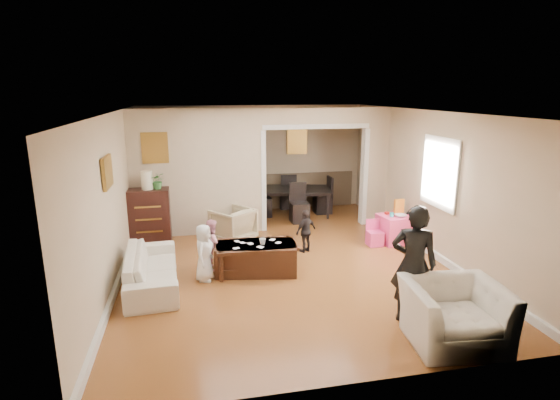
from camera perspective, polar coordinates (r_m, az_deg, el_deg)
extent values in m
plane|color=#A65F2B|center=(7.91, 0.30, -7.75)|extent=(7.00, 7.00, 0.00)
cube|color=#C3AD8F|center=(9.13, -10.56, 3.49)|extent=(2.75, 0.18, 2.60)
cube|color=#C3AD8F|center=(9.97, 12.20, 4.28)|extent=(0.55, 0.18, 2.60)
cube|color=#C3AD8F|center=(9.37, 4.70, 10.88)|extent=(2.22, 0.18, 0.35)
cube|color=white|center=(8.12, 20.16, 3.36)|extent=(0.03, 0.95, 1.10)
cube|color=brown|center=(8.97, -16.00, 6.56)|extent=(0.45, 0.03, 0.55)
cube|color=brown|center=(6.78, -21.60, 3.42)|extent=(0.03, 0.55, 0.40)
cube|color=brown|center=(11.01, 2.22, 7.60)|extent=(0.45, 0.03, 0.55)
imported|color=white|center=(7.09, -16.38, -8.57)|extent=(0.85, 1.94, 0.56)
imported|color=tan|center=(8.81, -6.16, -3.21)|extent=(1.02, 1.02, 0.67)
imported|color=white|center=(5.75, 21.77, -13.63)|extent=(1.21, 1.09, 0.72)
cube|color=black|center=(8.97, -16.64, -2.04)|extent=(0.79, 0.44, 1.09)
cylinder|color=#FFF7CF|center=(8.80, -16.97, 2.49)|extent=(0.22, 0.22, 0.36)
imported|color=#377132|center=(8.79, -15.66, 2.44)|extent=(0.29, 0.25, 0.32)
cube|color=#3C1E13|center=(7.32, -3.12, -7.55)|extent=(1.41, 0.88, 0.49)
imported|color=silver|center=(7.18, -2.30, -5.44)|extent=(0.12, 0.12, 0.10)
cube|color=#FF4382|center=(8.98, 14.69, -3.66)|extent=(0.63, 0.63, 0.55)
cube|color=gold|center=(9.01, 15.26, -0.84)|extent=(0.21, 0.09, 0.30)
cylinder|color=#29CCD0|center=(8.81, 14.37, -1.86)|extent=(0.08, 0.08, 0.08)
cube|color=red|center=(8.95, 13.78, -1.67)|extent=(0.10, 0.09, 0.05)
imported|color=white|center=(8.82, 15.44, -2.00)|extent=(0.25, 0.25, 0.05)
imported|color=black|center=(10.61, 1.70, -0.23)|extent=(1.99, 1.38, 0.64)
imported|color=black|center=(5.89, 17.01, -8.02)|extent=(0.68, 0.60, 1.57)
imported|color=white|center=(7.03, -9.87, -6.78)|extent=(0.43, 0.52, 0.92)
imported|color=pink|center=(7.47, -8.83, -5.72)|extent=(0.39, 0.47, 0.86)
imported|color=black|center=(8.16, 3.39, -4.06)|extent=(0.51, 0.41, 0.81)
cube|color=white|center=(7.29, -4.94, -5.57)|extent=(0.10, 0.11, 0.00)
cube|color=white|center=(7.24, -3.90, -5.70)|extent=(0.11, 0.13, 0.00)
cube|color=white|center=(7.27, -0.22, -5.59)|extent=(0.12, 0.12, 0.00)
cube|color=white|center=(7.37, -5.64, -5.36)|extent=(0.10, 0.11, 0.00)
cube|color=white|center=(7.08, -2.59, -6.15)|extent=(0.14, 0.14, 0.00)
cube|color=white|center=(7.41, -1.01, -5.20)|extent=(0.12, 0.13, 0.00)
cube|color=white|center=(7.05, -5.74, -6.28)|extent=(0.11, 0.10, 0.00)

